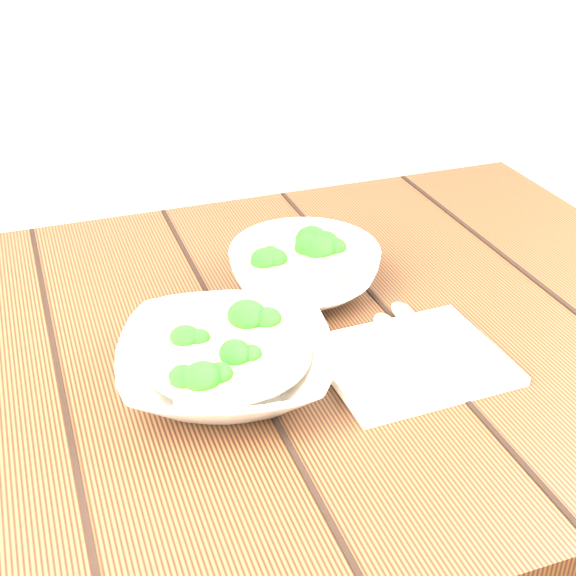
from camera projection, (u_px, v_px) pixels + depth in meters
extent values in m
cube|color=#361F0F|center=(251.00, 354.00, 0.95)|extent=(1.20, 0.80, 0.04)
cube|color=#361F0F|center=(465.00, 365.00, 1.58)|extent=(0.07, 0.07, 0.71)
imported|color=silver|center=(226.00, 365.00, 0.85)|extent=(0.28, 0.28, 0.06)
cylinder|color=olive|center=(226.00, 351.00, 0.84)|extent=(0.18, 0.18, 0.00)
ellipsoid|color=#216516|center=(243.00, 339.00, 0.85)|extent=(0.04, 0.03, 0.03)
ellipsoid|color=#216516|center=(217.00, 328.00, 0.87)|extent=(0.04, 0.03, 0.03)
ellipsoid|color=#216516|center=(175.00, 347.00, 0.84)|extent=(0.04, 0.03, 0.03)
ellipsoid|color=#216516|center=(216.00, 360.00, 0.82)|extent=(0.04, 0.03, 0.03)
ellipsoid|color=#216516|center=(258.00, 360.00, 0.82)|extent=(0.04, 0.03, 0.03)
imported|color=silver|center=(305.00, 270.00, 1.03)|extent=(0.25, 0.25, 0.06)
cylinder|color=olive|center=(305.00, 256.00, 1.02)|extent=(0.15, 0.15, 0.00)
ellipsoid|color=#216516|center=(317.00, 248.00, 1.03)|extent=(0.03, 0.03, 0.03)
ellipsoid|color=#216516|center=(310.00, 241.00, 1.04)|extent=(0.03, 0.03, 0.03)
ellipsoid|color=#216516|center=(289.00, 238.00, 1.05)|extent=(0.03, 0.03, 0.03)
ellipsoid|color=#216516|center=(288.00, 249.00, 1.02)|extent=(0.03, 0.03, 0.03)
ellipsoid|color=#216516|center=(278.00, 256.00, 1.01)|extent=(0.03, 0.03, 0.03)
ellipsoid|color=#216516|center=(284.00, 267.00, 0.98)|extent=(0.03, 0.03, 0.03)
ellipsoid|color=#216516|center=(308.00, 262.00, 0.99)|extent=(0.03, 0.03, 0.03)
ellipsoid|color=#216516|center=(329.00, 262.00, 0.99)|extent=(0.03, 0.03, 0.03)
ellipsoid|color=#216516|center=(346.00, 253.00, 1.01)|extent=(0.03, 0.03, 0.03)
torus|color=black|center=(219.00, 331.00, 0.94)|extent=(0.14, 0.14, 0.03)
cube|color=beige|center=(412.00, 361.00, 0.90)|extent=(0.20, 0.17, 0.01)
cylinder|color=#9D988A|center=(403.00, 360.00, 0.89)|extent=(0.03, 0.13, 0.01)
ellipsoid|color=#9D988A|center=(385.00, 323.00, 0.95)|extent=(0.03, 0.05, 0.01)
cylinder|color=#9D988A|center=(428.00, 346.00, 0.91)|extent=(0.02, 0.13, 0.01)
ellipsoid|color=#9D988A|center=(403.00, 312.00, 0.97)|extent=(0.03, 0.05, 0.01)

